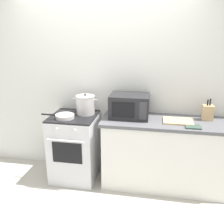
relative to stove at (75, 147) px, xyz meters
name	(u,v)px	position (x,y,z in m)	size (l,w,h in m)	color
ground_plane	(89,206)	(0.35, -0.60, -0.46)	(10.00, 10.00, 0.00)	#B2ADA3
back_wall	(126,87)	(0.65, 0.37, 0.79)	(4.40, 0.10, 2.50)	silver
lower_cabinet_right	(167,155)	(1.25, 0.02, -0.02)	(1.64, 0.56, 0.88)	white
countertop_right	(169,122)	(1.25, 0.02, 0.44)	(1.70, 0.60, 0.04)	#59595E
stove	(75,147)	(0.00, 0.00, 0.00)	(0.60, 0.64, 0.92)	silver
stock_pot	(85,105)	(0.14, 0.10, 0.59)	(0.34, 0.25, 0.28)	silver
frying_pan	(64,116)	(-0.08, -0.12, 0.48)	(0.44, 0.24, 0.05)	silver
microwave	(130,106)	(0.74, 0.08, 0.61)	(0.50, 0.37, 0.30)	#232326
cutting_board	(178,121)	(1.35, 0.00, 0.47)	(0.36, 0.26, 0.02)	tan
knife_block	(208,113)	(1.72, 0.14, 0.56)	(0.13, 0.10, 0.28)	tan
oven_mitt	(193,127)	(1.52, -0.16, 0.47)	(0.18, 0.14, 0.02)	#384C42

